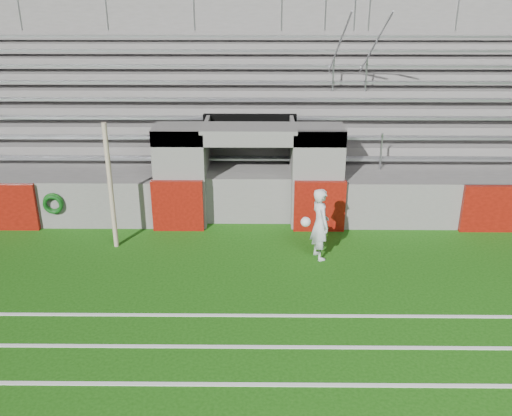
{
  "coord_description": "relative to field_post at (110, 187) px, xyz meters",
  "views": [
    {
      "loc": [
        0.31,
        -10.4,
        6.2
      ],
      "look_at": [
        0.2,
        1.8,
        1.1
      ],
      "focal_mm": 40.0,
      "sensor_mm": 36.0,
      "label": 1
    }
  ],
  "objects": [
    {
      "name": "hose_coil",
      "position": [
        -1.77,
        0.92,
        -0.81
      ],
      "size": [
        0.53,
        0.15,
        0.55
      ],
      "color": "#0D430D",
      "rests_on": "ground"
    },
    {
      "name": "field_post",
      "position": [
        0.0,
        0.0,
        0.0
      ],
      "size": [
        0.11,
        0.11,
        3.07
      ],
      "primitive_type": "cylinder",
      "color": "tan",
      "rests_on": "ground"
    },
    {
      "name": "goalkeeper_with_ball",
      "position": [
        4.85,
        -0.55,
        -0.68
      ],
      "size": [
        0.75,
        0.72,
        1.71
      ],
      "color": "silver",
      "rests_on": "ground"
    },
    {
      "name": "ground",
      "position": [
        3.2,
        -2.01,
        -1.53
      ],
      "size": [
        90.0,
        90.0,
        0.0
      ],
      "primitive_type": "plane",
      "color": "#174B0C",
      "rests_on": "ground"
    },
    {
      "name": "stadium_structure",
      "position": [
        3.2,
        5.96,
        -0.04
      ],
      "size": [
        26.0,
        8.48,
        5.42
      ],
      "color": "#625F5C",
      "rests_on": "ground"
    }
  ]
}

